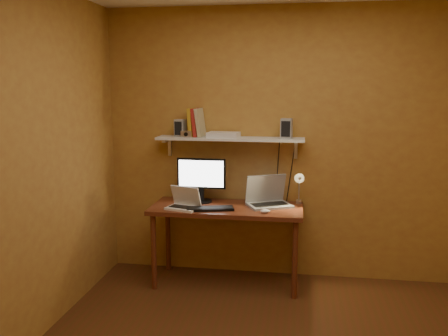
% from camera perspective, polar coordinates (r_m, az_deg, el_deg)
% --- Properties ---
extents(room, '(3.44, 3.24, 2.64)m').
position_cam_1_polar(room, '(3.00, 5.65, -0.83)').
color(room, '#542915').
rests_on(room, ground).
extents(desk, '(1.40, 0.60, 0.75)m').
position_cam_1_polar(desk, '(4.44, 0.34, -5.71)').
color(desk, maroon).
rests_on(desk, ground).
extents(wall_shelf, '(1.40, 0.25, 0.21)m').
position_cam_1_polar(wall_shelf, '(4.49, 0.72, 3.51)').
color(wall_shelf, white).
rests_on(wall_shelf, room).
extents(monitor, '(0.47, 0.20, 0.42)m').
position_cam_1_polar(monitor, '(4.54, -2.74, -1.17)').
color(monitor, black).
rests_on(monitor, desk).
extents(laptop, '(0.47, 0.42, 0.29)m').
position_cam_1_polar(laptop, '(4.46, 5.28, -3.54)').
color(laptop, '#94979C').
rests_on(laptop, desk).
extents(netbook, '(0.33, 0.27, 0.21)m').
position_cam_1_polar(netbook, '(4.35, -4.81, -4.15)').
color(netbook, white).
rests_on(netbook, desk).
extents(keyboard, '(0.45, 0.25, 0.02)m').
position_cam_1_polar(keyboard, '(4.29, -1.69, -4.91)').
color(keyboard, black).
rests_on(keyboard, desk).
extents(mouse, '(0.10, 0.08, 0.03)m').
position_cam_1_polar(mouse, '(4.21, 4.98, -5.19)').
color(mouse, white).
rests_on(mouse, desk).
extents(desk_lamp, '(0.09, 0.23, 0.38)m').
position_cam_1_polar(desk_lamp, '(4.44, 9.04, -1.91)').
color(desk_lamp, silver).
rests_on(desk_lamp, desk).
extents(speaker_left, '(0.11, 0.11, 0.16)m').
position_cam_1_polar(speaker_left, '(4.58, -5.28, 4.82)').
color(speaker_left, '#94979C').
rests_on(speaker_left, wall_shelf).
extents(speaker_right, '(0.11, 0.11, 0.18)m').
position_cam_1_polar(speaker_right, '(4.44, 7.54, 4.74)').
color(speaker_right, '#94979C').
rests_on(speaker_right, wall_shelf).
extents(books, '(0.16, 0.19, 0.27)m').
position_cam_1_polar(books, '(4.56, -3.36, 5.50)').
color(books, gold).
rests_on(books, wall_shelf).
extents(shelf_camera, '(0.10, 0.05, 0.06)m').
position_cam_1_polar(shelf_camera, '(4.50, -4.56, 4.09)').
color(shelf_camera, silver).
rests_on(shelf_camera, wall_shelf).
extents(router, '(0.31, 0.22, 0.05)m').
position_cam_1_polar(router, '(4.49, -0.06, 4.02)').
color(router, white).
rests_on(router, wall_shelf).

